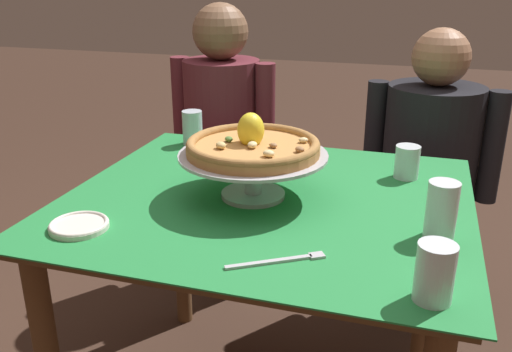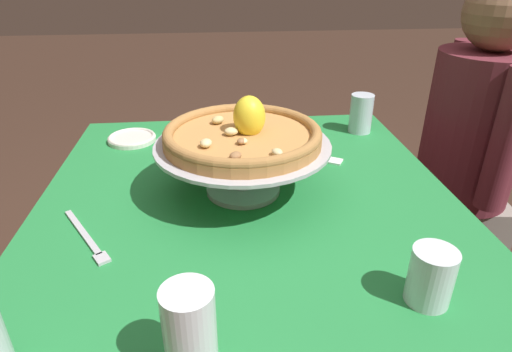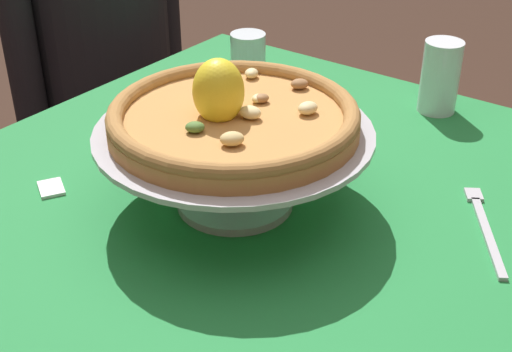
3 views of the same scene
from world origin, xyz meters
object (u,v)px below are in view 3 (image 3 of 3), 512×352
Objects in this scene: water_glass_side_right at (439,82)px; diner_right at (106,94)px; water_glass_back_right at (248,59)px; pizza at (233,115)px; pizza_stand at (234,150)px; sugar_packet at (51,188)px; dinner_fork at (484,225)px.

water_glass_side_right is 0.94m from diner_right.
water_glass_side_right is (0.09, -0.37, 0.01)m from water_glass_back_right.
pizza_stand is at bearing -60.87° from pizza.
water_glass_back_right reaches higher than sugar_packet.
dinner_fork is (-0.32, -0.22, -0.06)m from water_glass_side_right.
water_glass_side_right is at bearing -12.26° from pizza_stand.
diner_right is at bearing 91.12° from water_glass_side_right.
pizza_stand reaches higher than water_glass_back_right.
pizza_stand is 0.49m from water_glass_side_right.
water_glass_side_right is (0.48, -0.10, -0.03)m from pizza_stand.
pizza reaches higher than dinner_fork.
dinner_fork is at bearing -145.70° from water_glass_side_right.
water_glass_back_right is (0.39, 0.27, -0.10)m from pizza.
diner_right reaches higher than pizza.
water_glass_side_right reaches higher than pizza_stand.
diner_right is (0.07, 0.53, -0.24)m from water_glass_back_right.
dinner_fork is 0.17× the size of diner_right.
water_glass_side_right is at bearing 34.30° from dinner_fork.
water_glass_side_right is 2.70× the size of sugar_packet.
water_glass_back_right is at bearing 103.73° from water_glass_side_right.
pizza is 0.31× the size of diner_right.
water_glass_side_right reaches higher than dinner_fork.
water_glass_back_right is 1.95× the size of sugar_packet.
dinner_fork reaches higher than sugar_packet.
sugar_packet is at bearing 117.62° from dinner_fork.
pizza reaches higher than pizza_stand.
pizza is at bearing 116.84° from dinner_fork.
pizza_stand is at bearing -61.41° from sugar_packet.
diner_right is (0.60, 0.55, -0.20)m from sugar_packet.
pizza is 0.50m from water_glass_side_right.
water_glass_back_right is at bearing 69.04° from dinner_fork.
water_glass_back_right is at bearing 1.91° from sugar_packet.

